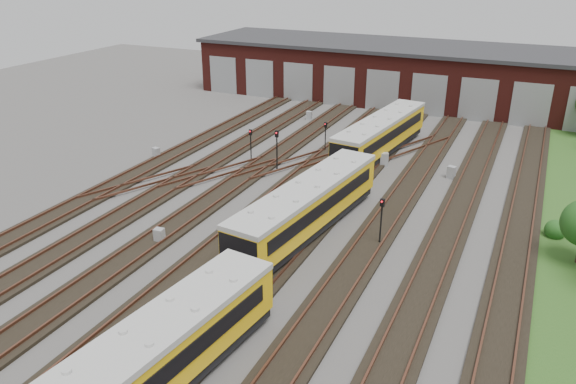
% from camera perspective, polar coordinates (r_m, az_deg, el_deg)
% --- Properties ---
extents(ground, '(120.00, 120.00, 0.00)m').
position_cam_1_polar(ground, '(32.92, -3.80, -6.23)').
color(ground, '#474542').
rests_on(ground, ground).
extents(track_network, '(30.40, 70.00, 0.33)m').
position_cam_1_polar(track_network, '(33.39, -3.58, -5.56)').
color(track_network, black).
rests_on(track_network, ground).
extents(maintenance_shed, '(51.00, 12.50, 6.35)m').
position_cam_1_polar(maintenance_shed, '(67.75, 12.67, 11.72)').
color(maintenance_shed, '#511814').
rests_on(maintenance_shed, ground).
extents(metro_train, '(4.29, 46.43, 2.94)m').
position_cam_1_polar(metro_train, '(34.26, 1.99, -1.49)').
color(metro_train, black).
rests_on(metro_train, ground).
extents(signal_mast_0, '(0.24, 0.23, 2.72)m').
position_cam_1_polar(signal_mast_0, '(46.63, -3.81, 5.22)').
color(signal_mast_0, black).
rests_on(signal_mast_0, ground).
extents(signal_mast_1, '(0.28, 0.26, 3.21)m').
position_cam_1_polar(signal_mast_1, '(44.63, -1.14, 4.85)').
color(signal_mast_1, black).
rests_on(signal_mast_1, ground).
extents(signal_mast_2, '(0.26, 0.24, 2.65)m').
position_cam_1_polar(signal_mast_2, '(48.82, 3.82, 6.01)').
color(signal_mast_2, black).
rests_on(signal_mast_2, ground).
extents(signal_mast_3, '(0.27, 0.25, 3.01)m').
position_cam_1_polar(signal_mast_3, '(33.32, 9.47, -2.39)').
color(signal_mast_3, black).
rests_on(signal_mast_3, ground).
extents(relay_cabinet_0, '(0.61, 0.53, 0.92)m').
position_cam_1_polar(relay_cabinet_0, '(48.86, -13.24, 3.89)').
color(relay_cabinet_0, '#999B9E').
rests_on(relay_cabinet_0, ground).
extents(relay_cabinet_1, '(0.57, 0.49, 0.88)m').
position_cam_1_polar(relay_cabinet_1, '(58.85, 2.15, 7.78)').
color(relay_cabinet_1, '#999B9E').
rests_on(relay_cabinet_1, ground).
extents(relay_cabinet_2, '(0.60, 0.51, 0.94)m').
position_cam_1_polar(relay_cabinet_2, '(34.62, -12.93, -4.36)').
color(relay_cabinet_2, '#999B9E').
rests_on(relay_cabinet_2, ground).
extents(relay_cabinet_3, '(0.68, 0.61, 0.97)m').
position_cam_1_polar(relay_cabinet_3, '(45.05, 16.25, 1.94)').
color(relay_cabinet_3, '#999B9E').
rests_on(relay_cabinet_3, ground).
extents(relay_cabinet_4, '(0.83, 0.77, 1.11)m').
position_cam_1_polar(relay_cabinet_4, '(46.41, 9.71, 3.28)').
color(relay_cabinet_4, '#999B9E').
rests_on(relay_cabinet_4, ground).
extents(bush_0, '(1.28, 1.28, 1.28)m').
position_cam_1_polar(bush_0, '(38.09, 25.56, -3.25)').
color(bush_0, '#174B15').
rests_on(bush_0, ground).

